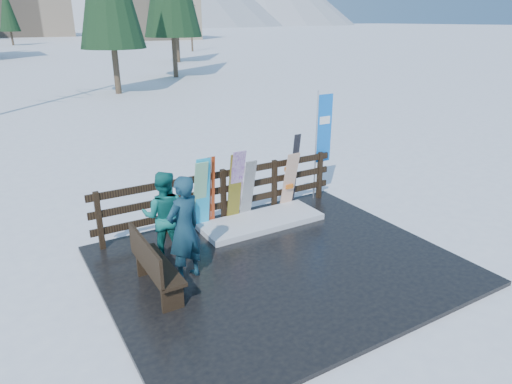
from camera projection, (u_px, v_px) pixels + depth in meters
ground at (280, 267)px, 8.23m from camera, size 700.00×700.00×0.00m
deck at (280, 265)px, 8.21m from camera, size 6.00×5.00×0.08m
fence at (223, 191)px, 9.73m from camera, size 5.60×0.10×1.15m
snow_patch at (261, 221)px, 9.74m from camera, size 2.64×1.00×0.12m
bench at (153, 264)px, 7.15m from camera, size 0.41×1.50×0.97m
snowboard_0 at (203, 194)px, 9.23m from camera, size 0.31×0.25×1.57m
snowboard_1 at (200, 196)px, 9.22m from camera, size 0.27×0.37×1.51m
snowboard_2 at (235, 188)px, 9.59m from camera, size 0.29×0.29×1.55m
snowboard_3 at (236, 186)px, 9.59m from camera, size 0.29×0.41×1.62m
snowboard_4 at (248, 190)px, 9.78m from camera, size 0.27×0.34×1.36m
snowboard_5 at (290, 181)px, 10.29m from camera, size 0.31×0.33×1.36m
ski_pair_a at (211, 192)px, 9.40m from camera, size 0.16×0.16×1.54m
ski_pair_b at (294, 171)px, 10.36m from camera, size 0.17×0.23×1.75m
rental_flag at (322, 133)px, 10.70m from camera, size 0.45×0.04×2.60m
person_front at (184, 229)px, 7.40m from camera, size 0.77×0.63×1.82m
person_back at (164, 216)px, 8.13m from camera, size 1.01×0.94×1.65m
trees at (43, 4)px, 46.03m from camera, size 42.22×68.75×11.99m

